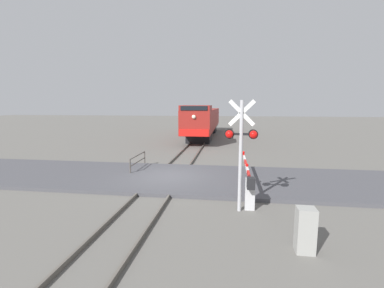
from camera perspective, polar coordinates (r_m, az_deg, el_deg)
name	(u,v)px	position (r m, az deg, el deg)	size (l,w,h in m)	color
ground_plane	(168,179)	(14.38, -5.14, -7.42)	(160.00, 160.00, 0.00)	#605E59
rail_track_left	(155,177)	(14.53, -7.91, -6.99)	(0.08, 80.00, 0.15)	#59544C
rail_track_right	(181,178)	(14.21, -2.30, -7.27)	(0.08, 80.00, 0.15)	#59544C
road_surface	(168,177)	(14.36, -5.14, -7.12)	(36.00, 5.74, 0.16)	#47474C
locomotive	(204,120)	(33.06, 2.53, 5.15)	(2.85, 18.94, 3.84)	black
crossing_signal	(241,143)	(9.72, 10.39, 0.20)	(1.18, 0.33, 4.09)	#ADADB2
crossing_gate	(248,181)	(11.20, 11.92, -7.75)	(0.36, 6.38, 1.32)	silver
utility_cabinet	(305,230)	(8.03, 22.99, -16.54)	(0.48, 0.44, 1.23)	#999993
guard_railing	(138,160)	(16.37, -11.46, -3.38)	(0.08, 2.62, 0.95)	#4C4742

